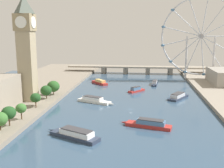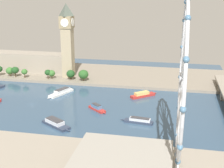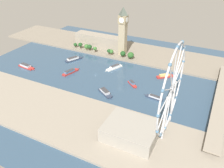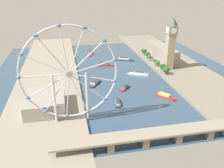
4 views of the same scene
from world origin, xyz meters
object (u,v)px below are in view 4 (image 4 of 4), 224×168
object	(u,v)px
river_bridge	(161,134)
tour_boat_1	(105,64)
ferris_wheel	(69,75)
riverside_hall	(45,102)
parliament_block	(163,52)
tour_boat_3	(95,83)
clock_tower	(171,42)
tour_boat_5	(165,96)
tour_boat_6	(139,74)
tour_boat_0	(90,53)
tour_boat_4	(117,102)
tour_boat_2	(125,87)
tour_boat_7	(125,59)

from	to	relation	value
river_bridge	tour_boat_1	size ratio (longest dim) A/B	5.87
ferris_wheel	riverside_hall	xyz separation A→B (m)	(28.69, -30.02, -42.93)
riverside_hall	parliament_block	bearing A→B (deg)	-143.30
tour_boat_3	clock_tower	bearing A→B (deg)	135.60
tour_boat_5	tour_boat_6	xyz separation A→B (m)	(8.75, -83.52, 0.03)
tour_boat_0	tour_boat_6	distance (m)	147.92
ferris_wheel	tour_boat_4	bearing A→B (deg)	-150.93
parliament_block	river_bridge	bearing A→B (deg)	66.83
tour_boat_4	clock_tower	bearing A→B (deg)	-42.20
tour_boat_5	tour_boat_6	size ratio (longest dim) A/B	0.77
riverside_hall	tour_boat_5	bearing A→B (deg)	-178.50
tour_boat_3	tour_boat_5	xyz separation A→B (m)	(-82.54, 61.29, -0.08)
clock_tower	riverside_hall	size ratio (longest dim) A/B	1.57
tour_boat_0	tour_boat_4	size ratio (longest dim) A/B	1.32
tour_boat_5	river_bridge	bearing A→B (deg)	-66.51
tour_boat_0	tour_boat_2	xyz separation A→B (m)	(-27.52, 180.71, -0.21)
tour_boat_2	tour_boat_3	bearing A→B (deg)	-81.99
tour_boat_2	tour_boat_4	distance (m)	44.71
river_bridge	tour_boat_3	world-z (taller)	river_bridge
tour_boat_2	tour_boat_3	world-z (taller)	tour_boat_3
riverside_hall	tour_boat_5	world-z (taller)	riverside_hall
tour_boat_1	tour_boat_7	distance (m)	48.34
riverside_hall	tour_boat_3	size ratio (longest dim) A/B	1.83
riverside_hall	tour_boat_2	size ratio (longest dim) A/B	2.72
tour_boat_3	tour_boat_6	world-z (taller)	tour_boat_3
clock_tower	tour_boat_5	bearing A→B (deg)	64.18
ferris_wheel	riverside_hall	bearing A→B (deg)	-46.30
clock_tower	tour_boat_2	size ratio (longest dim) A/B	4.28
clock_tower	tour_boat_0	distance (m)	176.21
ferris_wheel	tour_boat_7	bearing A→B (deg)	-118.57
ferris_wheel	tour_boat_2	distance (m)	115.33
tour_boat_3	tour_boat_5	size ratio (longest dim) A/B	1.13
parliament_block	tour_boat_2	xyz separation A→B (m)	(102.29, 112.90, -12.88)
parliament_block	tour_boat_1	distance (m)	113.91
tour_boat_1	tour_boat_7	size ratio (longest dim) A/B	0.97
tour_boat_3	tour_boat_6	size ratio (longest dim) A/B	0.86
tour_boat_3	tour_boat_5	bearing A→B (deg)	84.91
riverside_hall	tour_boat_2	world-z (taller)	riverside_hall
riverside_hall	clock_tower	bearing A→B (deg)	-153.23
riverside_hall	tour_boat_2	xyz separation A→B (m)	(-103.74, -40.68, -8.74)
tour_boat_2	tour_boat_5	world-z (taller)	tour_boat_2
tour_boat_5	tour_boat_4	bearing A→B (deg)	-127.23
parliament_block	tour_boat_6	size ratio (longest dim) A/B	2.81
tour_boat_7	tour_boat_3	bearing A→B (deg)	-99.69
tour_boat_0	river_bridge	bearing A→B (deg)	12.29
tour_boat_2	tour_boat_6	xyz separation A→B (m)	(-35.10, -46.71, 0.05)
riverside_hall	tour_boat_3	xyz separation A→B (m)	(-65.05, -65.16, -8.63)
tour_boat_7	tour_boat_6	bearing A→B (deg)	-62.60
parliament_block	tour_boat_2	distance (m)	152.89
ferris_wheel	tour_boat_6	xyz separation A→B (m)	(-110.15, -117.41, -51.62)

